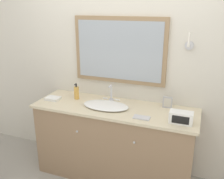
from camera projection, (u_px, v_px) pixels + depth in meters
The scene contains 8 objects.
wall_back at pixel (124, 65), 2.89m from camera, with size 8.00×0.18×2.55m.
vanity_counter at pixel (114, 142), 2.88m from camera, with size 1.80×0.60×0.88m.
sink_basin at pixel (106, 105), 2.74m from camera, with size 0.51×0.35×0.21m.
soap_bottle at pixel (77, 93), 2.95m from camera, with size 0.06×0.06×0.19m.
appliance_box at pixel (181, 118), 2.35m from camera, with size 0.22×0.12×0.11m.
picture_frame at pixel (167, 102), 2.69m from camera, with size 0.10×0.01×0.13m.
hand_towel_near_sink at pixel (53, 98), 2.94m from camera, with size 0.16×0.12×0.03m.
metal_tray at pixel (142, 117), 2.47m from camera, with size 0.17×0.09×0.01m.
Camera 1 is at (0.87, -2.06, 1.94)m, focal length 40.00 mm.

